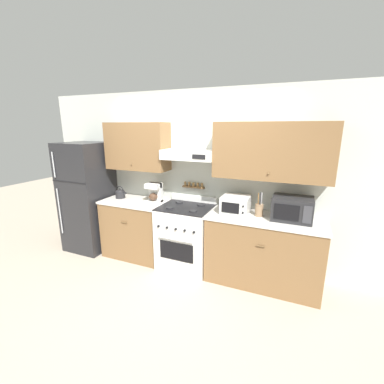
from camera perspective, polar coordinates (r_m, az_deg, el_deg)
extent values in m
plane|color=#B2A38E|center=(3.81, -3.19, -18.07)|extent=(16.00, 16.00, 0.00)
cube|color=silver|center=(3.88, 0.78, 3.01)|extent=(5.20, 0.08, 2.55)
cube|color=brown|center=(4.06, -12.06, 9.89)|extent=(1.00, 0.33, 0.71)
sphere|color=brown|center=(3.94, -13.34, 5.99)|extent=(0.02, 0.02, 0.02)
cube|color=brown|center=(3.35, 17.28, 8.66)|extent=(1.44, 0.33, 0.71)
sphere|color=brown|center=(3.20, 16.60, 3.91)|extent=(0.02, 0.02, 0.02)
cube|color=silver|center=(3.62, -0.56, 8.28)|extent=(0.76, 0.37, 0.13)
cube|color=black|center=(3.36, 1.50, 7.81)|extent=(0.18, 0.01, 0.06)
cube|color=brown|center=(3.83, 0.32, 1.11)|extent=(0.34, 0.07, 0.02)
cylinder|color=olive|center=(3.88, -1.53, 1.86)|extent=(0.03, 0.03, 0.06)
cylinder|color=olive|center=(3.85, -0.61, 1.78)|extent=(0.03, 0.03, 0.06)
cylinder|color=olive|center=(3.82, 0.32, 1.69)|extent=(0.03, 0.03, 0.06)
cylinder|color=olive|center=(3.80, 1.27, 1.60)|extent=(0.03, 0.03, 0.06)
cylinder|color=olive|center=(3.77, 2.23, 1.51)|extent=(0.03, 0.03, 0.06)
cube|color=brown|center=(4.25, -12.14, -8.02)|extent=(1.00, 0.59, 0.89)
cube|color=silver|center=(4.10, -12.48, -2.07)|extent=(1.02, 0.61, 0.03)
cylinder|color=brown|center=(3.95, -14.87, -6.58)|extent=(0.10, 0.01, 0.01)
cube|color=brown|center=(3.58, 15.47, -12.67)|extent=(1.44, 0.59, 0.89)
cube|color=silver|center=(3.40, 15.99, -5.75)|extent=(1.46, 0.61, 0.03)
cylinder|color=brown|center=(3.21, 14.95, -11.58)|extent=(0.10, 0.01, 0.01)
cube|color=white|center=(3.81, -1.36, -10.09)|extent=(0.73, 0.63, 0.92)
cube|color=black|center=(3.59, -3.51, -13.09)|extent=(0.50, 0.01, 0.26)
cylinder|color=#ADAFB5|center=(3.49, -3.74, -10.56)|extent=(0.51, 0.02, 0.02)
cube|color=black|center=(3.65, -1.40, -3.39)|extent=(0.73, 0.63, 0.01)
cylinder|color=#232326|center=(3.59, -4.95, -3.51)|extent=(0.11, 0.11, 0.02)
cylinder|color=#232326|center=(3.44, 0.22, -4.22)|extent=(0.11, 0.11, 0.02)
cylinder|color=#232326|center=(3.84, -2.86, -2.25)|extent=(0.11, 0.11, 0.02)
cylinder|color=#232326|center=(3.71, 2.02, -2.86)|extent=(0.11, 0.11, 0.02)
cylinder|color=black|center=(3.56, -7.47, -7.54)|extent=(0.03, 0.02, 0.03)
cylinder|color=black|center=(3.50, -5.60, -7.89)|extent=(0.03, 0.02, 0.03)
cylinder|color=black|center=(3.44, -3.66, -8.23)|extent=(0.03, 0.02, 0.03)
cylinder|color=black|center=(3.39, -1.65, -8.58)|extent=(0.03, 0.02, 0.03)
cylinder|color=black|center=(3.34, 0.43, -8.93)|extent=(0.03, 0.02, 0.03)
cube|color=white|center=(3.89, 0.38, -1.41)|extent=(0.73, 0.04, 0.10)
cube|color=#232326|center=(4.63, -22.10, -0.99)|extent=(0.69, 0.69, 1.79)
cube|color=black|center=(4.33, -25.72, 2.02)|extent=(0.69, 0.01, 0.01)
cylinder|color=#ADAFB5|center=(4.48, -28.43, 5.35)|extent=(0.02, 0.02, 0.39)
cylinder|color=#ADAFB5|center=(4.64, -27.32, -3.84)|extent=(0.02, 0.02, 0.75)
cylinder|color=#232326|center=(4.29, -15.64, -0.57)|extent=(0.15, 0.15, 0.11)
ellipsoid|color=#232326|center=(4.27, -15.69, 0.14)|extent=(0.14, 0.14, 0.06)
sphere|color=black|center=(4.27, -15.73, 0.67)|extent=(0.02, 0.02, 0.02)
cylinder|color=#232326|center=(4.24, -14.88, -0.46)|extent=(0.09, 0.03, 0.08)
torus|color=black|center=(4.27, -15.71, 0.38)|extent=(0.14, 0.01, 0.14)
cube|color=white|center=(3.95, -8.44, -2.06)|extent=(0.21, 0.21, 0.03)
cube|color=white|center=(3.96, -8.04, 0.01)|extent=(0.21, 0.08, 0.29)
cube|color=white|center=(3.88, -8.65, 1.36)|extent=(0.21, 0.17, 0.07)
ellipsoid|color=#4C3323|center=(3.91, -8.63, -1.09)|extent=(0.13, 0.13, 0.12)
cube|color=#232326|center=(3.38, 21.37, -3.43)|extent=(0.47, 0.35, 0.29)
cube|color=black|center=(3.21, 20.24, -4.26)|extent=(0.28, 0.01, 0.18)
cube|color=#38383D|center=(3.21, 24.27, -4.66)|extent=(0.09, 0.01, 0.21)
cylinder|color=#8E7051|center=(3.41, 14.68, -3.92)|extent=(0.10, 0.10, 0.16)
cylinder|color=olive|center=(3.36, 14.53, -1.44)|extent=(0.01, 0.05, 0.16)
cylinder|color=#28282B|center=(3.37, 14.94, -1.44)|extent=(0.01, 0.04, 0.16)
cylinder|color=#B2B2B7|center=(3.37, 15.21, -1.44)|extent=(0.01, 0.03, 0.16)
cube|color=white|center=(3.45, 9.66, -2.79)|extent=(0.35, 0.32, 0.23)
cube|color=black|center=(3.31, 8.50, -3.52)|extent=(0.23, 0.01, 0.14)
cylinder|color=black|center=(3.25, 11.29, -3.17)|extent=(0.03, 0.01, 0.03)
cylinder|color=black|center=(3.28, 11.21, -4.54)|extent=(0.03, 0.01, 0.03)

